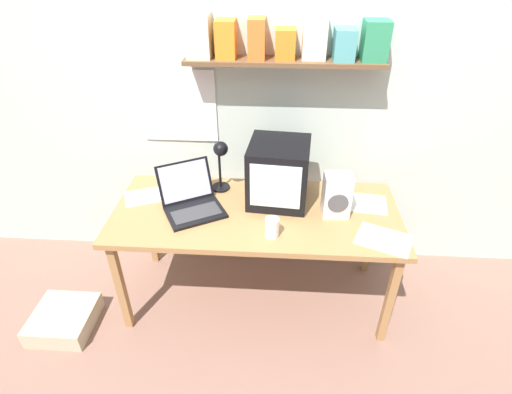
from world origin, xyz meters
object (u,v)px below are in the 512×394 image
(crt_monitor, at_px, (279,173))
(printed_handout, at_px, (145,197))
(loose_paper_near_laptop, at_px, (366,203))
(floor_cushion, at_px, (64,319))
(loose_paper_near_monitor, at_px, (384,240))
(laptop, at_px, (191,199))
(space_heater, at_px, (337,195))
(desk_lamp, at_px, (221,158))
(corner_desk, at_px, (256,219))
(juice_glass, at_px, (272,228))

(crt_monitor, distance_m, printed_handout, 0.86)
(loose_paper_near_laptop, height_order, printed_handout, same)
(floor_cushion, bearing_deg, loose_paper_near_monitor, 3.55)
(laptop, distance_m, space_heater, 0.86)
(desk_lamp, height_order, space_heater, desk_lamp)
(desk_lamp, relative_size, loose_paper_near_monitor, 1.04)
(printed_handout, bearing_deg, space_heater, -5.31)
(desk_lamp, xyz_separation_m, loose_paper_near_monitor, (0.94, -0.43, -0.24))
(laptop, distance_m, loose_paper_near_monitor, 1.13)
(loose_paper_near_monitor, bearing_deg, corner_desk, 162.38)
(desk_lamp, bearing_deg, loose_paper_near_monitor, -47.08)
(laptop, relative_size, loose_paper_near_monitor, 1.33)
(space_heater, relative_size, printed_handout, 0.91)
(printed_handout, bearing_deg, floor_cushion, -137.20)
(loose_paper_near_laptop, relative_size, floor_cushion, 0.73)
(loose_paper_near_monitor, bearing_deg, printed_handout, 166.79)
(loose_paper_near_monitor, xyz_separation_m, printed_handout, (-1.42, 0.33, 0.00))
(crt_monitor, relative_size, loose_paper_near_laptop, 1.47)
(laptop, distance_m, printed_handout, 0.34)
(corner_desk, distance_m, loose_paper_near_laptop, 0.68)
(loose_paper_near_monitor, height_order, floor_cushion, loose_paper_near_monitor)
(loose_paper_near_laptop, bearing_deg, loose_paper_near_monitor, -83.71)
(loose_paper_near_laptop, relative_size, loose_paper_near_monitor, 0.78)
(corner_desk, xyz_separation_m, juice_glass, (0.10, -0.23, 0.11))
(loose_paper_near_laptop, bearing_deg, desk_lamp, 174.74)
(space_heater, bearing_deg, corner_desk, 176.77)
(space_heater, relative_size, floor_cushion, 0.72)
(laptop, bearing_deg, juice_glass, -54.87)
(corner_desk, height_order, loose_paper_near_laptop, loose_paper_near_laptop)
(juice_glass, relative_size, loose_paper_near_monitor, 0.33)
(desk_lamp, height_order, printed_handout, desk_lamp)
(laptop, distance_m, desk_lamp, 0.31)
(juice_glass, height_order, floor_cushion, juice_glass)
(desk_lamp, height_order, juice_glass, desk_lamp)
(laptop, bearing_deg, crt_monitor, -15.04)
(space_heater, bearing_deg, loose_paper_near_laptop, 27.38)
(loose_paper_near_monitor, bearing_deg, desk_lamp, 155.47)
(crt_monitor, bearing_deg, printed_handout, -172.61)
(juice_glass, distance_m, floor_cushion, 1.49)
(juice_glass, bearing_deg, corner_desk, 114.04)
(desk_lamp, relative_size, loose_paper_near_laptop, 1.34)
(crt_monitor, xyz_separation_m, space_heater, (0.34, -0.14, -0.06))
(crt_monitor, height_order, laptop, crt_monitor)
(corner_desk, xyz_separation_m, loose_paper_near_monitor, (0.71, -0.23, 0.06))
(juice_glass, bearing_deg, loose_paper_near_laptop, 31.51)
(juice_glass, height_order, printed_handout, juice_glass)
(crt_monitor, bearing_deg, juice_glass, -88.73)
(laptop, bearing_deg, floor_cushion, 175.13)
(laptop, height_order, juice_glass, laptop)
(crt_monitor, distance_m, desk_lamp, 0.37)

